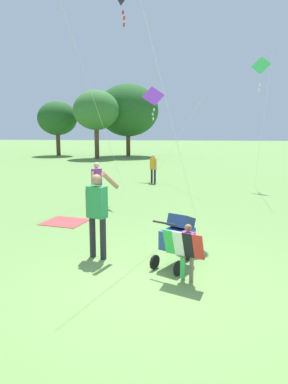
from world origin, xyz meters
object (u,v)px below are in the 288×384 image
object	(u,v)px
person_adult_flyer	(97,208)
picnic_blanket	(65,222)
kite_blue_high	(154,98)
kite_orange_delta	(261,70)
kite_green_novelty	(122,3)
person_sitting_far	(153,166)
child_with_butterfly_kite	(187,247)
stroller	(178,236)
person_red_shirt	(97,181)

from	to	relation	value
person_adult_flyer	picnic_blanket	distance (m)	3.29
person_adult_flyer	kite_blue_high	world-z (taller)	kite_blue_high
kite_orange_delta	kite_green_novelty	distance (m)	6.35
person_adult_flyer	person_sitting_far	distance (m)	10.11
person_adult_flyer	kite_blue_high	bearing A→B (deg)	88.17
child_with_butterfly_kite	kite_green_novelty	distance (m)	10.86
stroller	person_red_shirt	size ratio (longest dim) A/B	0.71
child_with_butterfly_kite	kite_green_novelty	bearing A→B (deg)	105.55
kite_orange_delta	person_sitting_far	distance (m)	6.19
picnic_blanket	kite_blue_high	bearing A→B (deg)	77.83
person_sitting_far	person_red_shirt	bearing A→B (deg)	-104.83
kite_green_novelty	person_sitting_far	xyz separation A→B (m)	(1.00, 2.72, -6.31)
stroller	person_red_shirt	distance (m)	5.56
stroller	picnic_blanket	bearing A→B (deg)	136.23
person_adult_flyer	person_sitting_far	size ratio (longest dim) A/B	1.34
picnic_blanket	kite_orange_delta	bearing A→B (deg)	46.23
kite_orange_delta	kite_blue_high	size ratio (longest dim) A/B	1.22
kite_green_novelty	person_sitting_far	size ratio (longest dim) A/B	5.85
kite_green_novelty	picnic_blanket	size ratio (longest dim) A/B	6.96
child_with_butterfly_kite	picnic_blanket	bearing A→B (deg)	131.55
stroller	person_sitting_far	distance (m)	10.47
child_with_butterfly_kite	picnic_blanket	distance (m)	5.04
person_adult_flyer	stroller	size ratio (longest dim) A/B	1.68
kite_orange_delta	picnic_blanket	world-z (taller)	kite_orange_delta
person_adult_flyer	picnic_blanket	xyz separation A→B (m)	(-1.54, 2.72, -1.04)
child_with_butterfly_kite	kite_green_novelty	world-z (taller)	kite_green_novelty
kite_blue_high	kite_green_novelty	bearing A→B (deg)	-102.44
child_with_butterfly_kite	person_adult_flyer	world-z (taller)	person_adult_flyer
person_adult_flyer	kite_green_novelty	size ratio (longest dim) A/B	0.23
child_with_butterfly_kite	person_sitting_far	xyz separation A→B (m)	(-1.34, 11.12, 0.17)
child_with_butterfly_kite	person_red_shirt	world-z (taller)	person_red_shirt
kite_blue_high	person_sitting_far	distance (m)	3.50
kite_blue_high	kite_orange_delta	bearing A→B (deg)	-23.54
person_red_shirt	kite_blue_high	bearing A→B (deg)	78.78
child_with_butterfly_kite	person_sitting_far	distance (m)	11.20
person_adult_flyer	picnic_blanket	size ratio (longest dim) A/B	1.60
stroller	child_with_butterfly_kite	bearing A→B (deg)	-77.82
kite_blue_high	stroller	bearing A→B (deg)	-83.96
person_red_shirt	person_sitting_far	distance (m)	5.71
kite_orange_delta	kite_green_novelty	size ratio (longest dim) A/B	0.71
child_with_butterfly_kite	stroller	world-z (taller)	stroller
person_sitting_far	picnic_blanket	distance (m)	7.67
person_sitting_far	child_with_butterfly_kite	bearing A→B (deg)	-83.14
stroller	kite_blue_high	bearing A→B (deg)	96.04
kite_blue_high	picnic_blanket	xyz separation A→B (m)	(-1.91, -8.85, -3.96)
kite_orange_delta	person_sitting_far	size ratio (longest dim) A/B	4.14
person_adult_flyer	stroller	bearing A→B (deg)	-10.76
person_adult_flyer	stroller	xyz separation A→B (m)	(1.63, -0.31, -0.44)
person_red_shirt	kite_orange_delta	bearing A→B (deg)	39.58
kite_green_novelty	person_red_shirt	world-z (taller)	kite_green_novelty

